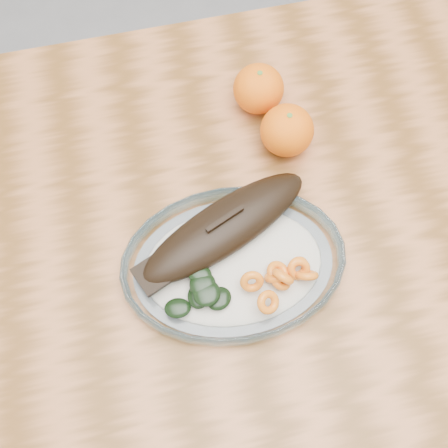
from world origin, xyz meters
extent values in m
plane|color=slate|center=(0.00, 0.00, 0.00)|extent=(3.00, 3.00, 0.00)
cube|color=brown|center=(0.00, 0.00, 0.73)|extent=(1.20, 0.80, 0.04)
cylinder|color=brown|center=(-0.54, 0.34, 0.35)|extent=(0.06, 0.06, 0.71)
ellipsoid|color=white|center=(-0.11, -0.06, 0.76)|extent=(0.59, 0.44, 0.01)
torus|color=#88BAD2|center=(-0.11, -0.06, 0.77)|extent=(0.60, 0.60, 0.03)
ellipsoid|color=white|center=(-0.11, -0.06, 0.77)|extent=(0.53, 0.38, 0.02)
ellipsoid|color=black|center=(-0.11, -0.01, 0.80)|extent=(0.28, 0.18, 0.05)
ellipsoid|color=black|center=(-0.11, -0.01, 0.79)|extent=(0.24, 0.15, 0.02)
cube|color=black|center=(-0.21, -0.06, 0.80)|extent=(0.06, 0.06, 0.01)
cube|color=black|center=(-0.11, -0.01, 0.82)|extent=(0.06, 0.03, 0.02)
torus|color=#E75A10|center=(-0.05, -0.10, 0.79)|extent=(0.04, 0.03, 0.04)
torus|color=#E75A10|center=(-0.05, -0.09, 0.79)|extent=(0.04, 0.04, 0.03)
torus|color=#E75A10|center=(-0.02, -0.09, 0.79)|extent=(0.05, 0.04, 0.03)
torus|color=#E75A10|center=(-0.05, -0.10, 0.79)|extent=(0.04, 0.05, 0.03)
torus|color=#E75A10|center=(-0.02, -0.09, 0.79)|extent=(0.04, 0.04, 0.04)
torus|color=#E75A10|center=(-0.01, -0.10, 0.79)|extent=(0.05, 0.03, 0.04)
torus|color=#E75A10|center=(-0.07, -0.13, 0.81)|extent=(0.05, 0.04, 0.03)
torus|color=#E75A10|center=(-0.09, -0.10, 0.81)|extent=(0.04, 0.03, 0.04)
torus|color=#E75A10|center=(-0.05, -0.10, 0.81)|extent=(0.04, 0.03, 0.04)
ellipsoid|color=black|center=(-0.16, -0.10, 0.79)|extent=(0.05, 0.05, 0.01)
ellipsoid|color=black|center=(-0.14, -0.11, 0.79)|extent=(0.05, 0.05, 0.01)
ellipsoid|color=black|center=(-0.16, -0.10, 0.79)|extent=(0.03, 0.04, 0.01)
ellipsoid|color=black|center=(-0.19, -0.11, 0.79)|extent=(0.04, 0.03, 0.01)
ellipsoid|color=black|center=(-0.16, -0.07, 0.80)|extent=(0.05, 0.04, 0.01)
ellipsoid|color=black|center=(-0.15, -0.09, 0.80)|extent=(0.04, 0.04, 0.01)
ellipsoid|color=black|center=(-0.15, -0.10, 0.80)|extent=(0.05, 0.05, 0.01)
sphere|color=#F03E04|center=(0.02, 0.12, 0.79)|extent=(0.08, 0.08, 0.08)
sphere|color=#F03E04|center=(0.00, 0.20, 0.79)|extent=(0.08, 0.08, 0.08)
camera|label=1|loc=(-0.18, -0.32, 1.51)|focal=45.00mm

